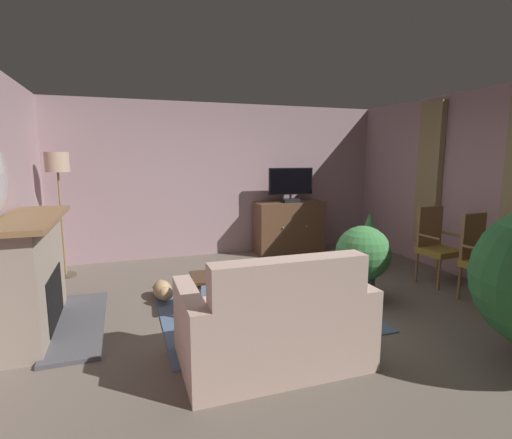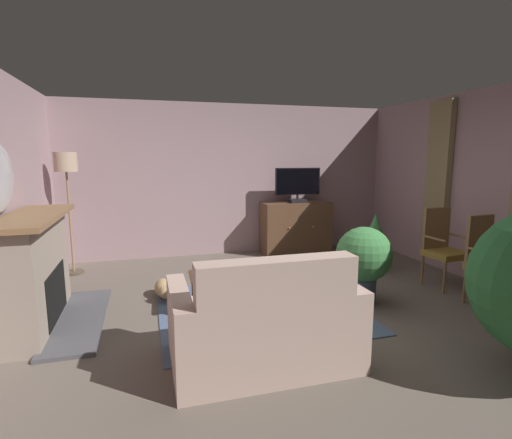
{
  "view_description": "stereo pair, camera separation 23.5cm",
  "coord_description": "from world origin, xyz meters",
  "px_view_note": "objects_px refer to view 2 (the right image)",
  "views": [
    {
      "loc": [
        -1.7,
        -3.85,
        1.72
      ],
      "look_at": [
        -0.23,
        0.44,
        0.98
      ],
      "focal_mm": 27.31,
      "sensor_mm": 36.0,
      "label": 1
    },
    {
      "loc": [
        -1.48,
        -3.92,
        1.72
      ],
      "look_at": [
        -0.23,
        0.44,
        0.98
      ],
      "focal_mm": 27.31,
      "sensor_mm": 36.0,
      "label": 2
    }
  ],
  "objects_px": {
    "fireplace": "(36,274)",
    "folded_newspaper": "(236,270)",
    "floor_lamp": "(67,175)",
    "television": "(298,184)",
    "cat": "(164,289)",
    "side_chair_mid_row": "(443,246)",
    "side_chair_far_end": "(487,260)",
    "tv_cabinet": "(296,229)",
    "potted_plant_small_fern_corner": "(364,258)",
    "potted_plant_on_hearth_side": "(375,238)",
    "tv_remote": "(252,267)",
    "coffee_table": "(234,278)",
    "sofa_floral": "(264,326)"
  },
  "relations": [
    {
      "from": "potted_plant_on_hearth_side",
      "to": "floor_lamp",
      "type": "bearing_deg",
      "value": 165.83
    },
    {
      "from": "fireplace",
      "to": "tv_remote",
      "type": "height_order",
      "value": "fireplace"
    },
    {
      "from": "floor_lamp",
      "to": "television",
      "type": "bearing_deg",
      "value": 3.99
    },
    {
      "from": "sofa_floral",
      "to": "potted_plant_small_fern_corner",
      "type": "relative_size",
      "value": 1.65
    },
    {
      "from": "potted_plant_small_fern_corner",
      "to": "potted_plant_on_hearth_side",
      "type": "bearing_deg",
      "value": 52.18
    },
    {
      "from": "tv_cabinet",
      "to": "folded_newspaper",
      "type": "xyz_separation_m",
      "value": [
        -1.63,
        -2.26,
        0.01
      ]
    },
    {
      "from": "coffee_table",
      "to": "tv_remote",
      "type": "relative_size",
      "value": 5.74
    },
    {
      "from": "fireplace",
      "to": "floor_lamp",
      "type": "height_order",
      "value": "floor_lamp"
    },
    {
      "from": "tv_remote",
      "to": "potted_plant_small_fern_corner",
      "type": "bearing_deg",
      "value": -172.11
    },
    {
      "from": "potted_plant_small_fern_corner",
      "to": "floor_lamp",
      "type": "relative_size",
      "value": 0.52
    },
    {
      "from": "television",
      "to": "floor_lamp",
      "type": "distance_m",
      "value": 3.65
    },
    {
      "from": "tv_remote",
      "to": "potted_plant_small_fern_corner",
      "type": "height_order",
      "value": "potted_plant_small_fern_corner"
    },
    {
      "from": "coffee_table",
      "to": "sofa_floral",
      "type": "xyz_separation_m",
      "value": [
        -0.01,
        -1.16,
        -0.05
      ]
    },
    {
      "from": "side_chair_mid_row",
      "to": "floor_lamp",
      "type": "xyz_separation_m",
      "value": [
        -4.83,
        1.93,
        0.91
      ]
    },
    {
      "from": "side_chair_mid_row",
      "to": "side_chair_far_end",
      "type": "bearing_deg",
      "value": -90.08
    },
    {
      "from": "floor_lamp",
      "to": "side_chair_mid_row",
      "type": "bearing_deg",
      "value": -21.8
    },
    {
      "from": "fireplace",
      "to": "coffee_table",
      "type": "height_order",
      "value": "fireplace"
    },
    {
      "from": "tv_remote",
      "to": "folded_newspaper",
      "type": "relative_size",
      "value": 0.57
    },
    {
      "from": "fireplace",
      "to": "tv_cabinet",
      "type": "height_order",
      "value": "fireplace"
    },
    {
      "from": "fireplace",
      "to": "folded_newspaper",
      "type": "height_order",
      "value": "fireplace"
    },
    {
      "from": "side_chair_mid_row",
      "to": "cat",
      "type": "distance_m",
      "value": 3.66
    },
    {
      "from": "tv_cabinet",
      "to": "folded_newspaper",
      "type": "bearing_deg",
      "value": -125.8
    },
    {
      "from": "tv_cabinet",
      "to": "potted_plant_on_hearth_side",
      "type": "relative_size",
      "value": 1.39
    },
    {
      "from": "sofa_floral",
      "to": "side_chair_mid_row",
      "type": "bearing_deg",
      "value": 23.68
    },
    {
      "from": "side_chair_far_end",
      "to": "side_chair_mid_row",
      "type": "height_order",
      "value": "side_chair_far_end"
    },
    {
      "from": "side_chair_far_end",
      "to": "floor_lamp",
      "type": "bearing_deg",
      "value": 151.36
    },
    {
      "from": "tv_cabinet",
      "to": "side_chair_mid_row",
      "type": "distance_m",
      "value": 2.54
    },
    {
      "from": "potted_plant_small_fern_corner",
      "to": "tv_cabinet",
      "type": "bearing_deg",
      "value": 86.34
    },
    {
      "from": "tv_remote",
      "to": "side_chair_mid_row",
      "type": "height_order",
      "value": "side_chair_mid_row"
    },
    {
      "from": "tv_remote",
      "to": "floor_lamp",
      "type": "height_order",
      "value": "floor_lamp"
    },
    {
      "from": "side_chair_mid_row",
      "to": "sofa_floral",
      "type": "bearing_deg",
      "value": -156.32
    },
    {
      "from": "television",
      "to": "potted_plant_on_hearth_side",
      "type": "distance_m",
      "value": 1.69
    },
    {
      "from": "fireplace",
      "to": "floor_lamp",
      "type": "bearing_deg",
      "value": 88.93
    },
    {
      "from": "fireplace",
      "to": "television",
      "type": "relative_size",
      "value": 2.07
    },
    {
      "from": "folded_newspaper",
      "to": "cat",
      "type": "bearing_deg",
      "value": 154.33
    },
    {
      "from": "tv_cabinet",
      "to": "side_chair_far_end",
      "type": "height_order",
      "value": "side_chair_far_end"
    },
    {
      "from": "tv_cabinet",
      "to": "tv_remote",
      "type": "bearing_deg",
      "value": -122.87
    },
    {
      "from": "tv_remote",
      "to": "folded_newspaper",
      "type": "xyz_separation_m",
      "value": [
        -0.2,
        -0.05,
        -0.01
      ]
    },
    {
      "from": "folded_newspaper",
      "to": "side_chair_far_end",
      "type": "bearing_deg",
      "value": -3.35
    },
    {
      "from": "cat",
      "to": "floor_lamp",
      "type": "relative_size",
      "value": 0.42
    },
    {
      "from": "tv_cabinet",
      "to": "fireplace",
      "type": "bearing_deg",
      "value": -149.64
    },
    {
      "from": "fireplace",
      "to": "tv_remote",
      "type": "distance_m",
      "value": 2.25
    },
    {
      "from": "tv_cabinet",
      "to": "coffee_table",
      "type": "relative_size",
      "value": 1.26
    },
    {
      "from": "side_chair_far_end",
      "to": "floor_lamp",
      "type": "height_order",
      "value": "floor_lamp"
    },
    {
      "from": "potted_plant_small_fern_corner",
      "to": "potted_plant_on_hearth_side",
      "type": "height_order",
      "value": "potted_plant_small_fern_corner"
    },
    {
      "from": "tv_cabinet",
      "to": "folded_newspaper",
      "type": "height_order",
      "value": "tv_cabinet"
    },
    {
      "from": "floor_lamp",
      "to": "fireplace",
      "type": "bearing_deg",
      "value": -91.07
    },
    {
      "from": "side_chair_far_end",
      "to": "potted_plant_small_fern_corner",
      "type": "relative_size",
      "value": 1.14
    },
    {
      "from": "tv_remote",
      "to": "potted_plant_small_fern_corner",
      "type": "distance_m",
      "value": 1.31
    },
    {
      "from": "television",
      "to": "coffee_table",
      "type": "relative_size",
      "value": 0.84
    }
  ]
}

